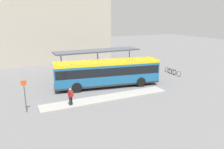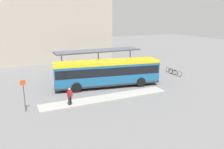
% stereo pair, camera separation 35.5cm
% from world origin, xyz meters
% --- Properties ---
extents(ground_plane, '(120.00, 120.00, 0.00)m').
position_xyz_m(ground_plane, '(0.00, 0.00, 0.00)').
color(ground_plane, slate).
extents(curb_island, '(13.05, 1.80, 0.12)m').
position_xyz_m(curb_island, '(-1.64, -3.59, 0.06)').
color(curb_island, '#9E9E99').
rests_on(curb_island, ground_plane).
extents(city_bus, '(12.19, 4.37, 3.01)m').
position_xyz_m(city_bus, '(0.01, -0.00, 1.77)').
color(city_bus, '#1E6093').
rests_on(city_bus, ground_plane).
extents(pedestrian_waiting, '(0.43, 0.47, 1.58)m').
position_xyz_m(pedestrian_waiting, '(-5.38, -3.96, 1.03)').
color(pedestrian_waiting, '#232328').
rests_on(pedestrian_waiting, curb_island).
extents(bicycle_yellow, '(0.48, 1.81, 0.78)m').
position_xyz_m(bicycle_yellow, '(10.52, 0.30, 0.39)').
color(bicycle_yellow, black).
rests_on(bicycle_yellow, ground_plane).
extents(bicycle_blue, '(0.48, 1.60, 0.69)m').
position_xyz_m(bicycle_blue, '(10.58, 1.17, 0.35)').
color(bicycle_blue, black).
rests_on(bicycle_blue, ground_plane).
extents(bicycle_red, '(0.48, 1.73, 0.75)m').
position_xyz_m(bicycle_red, '(10.64, 2.03, 0.37)').
color(bicycle_red, black).
rests_on(bicycle_red, ground_plane).
extents(station_shelter, '(12.01, 2.78, 3.39)m').
position_xyz_m(station_shelter, '(1.18, 5.88, 3.23)').
color(station_shelter, '#4C515B').
rests_on(station_shelter, ground_plane).
extents(potted_planter_near_shelter, '(0.86, 0.86, 1.40)m').
position_xyz_m(potted_planter_near_shelter, '(0.06, 3.26, 0.73)').
color(potted_planter_near_shelter, slate).
rests_on(potted_planter_near_shelter, ground_plane).
extents(platform_sign, '(0.44, 0.08, 2.80)m').
position_xyz_m(platform_sign, '(-9.14, -3.55, 1.56)').
color(platform_sign, '#4C4C51').
rests_on(platform_sign, ground_plane).
extents(station_building, '(22.25, 10.12, 15.11)m').
position_xyz_m(station_building, '(-3.48, 20.31, 7.55)').
color(station_building, '#B2A899').
rests_on(station_building, ground_plane).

